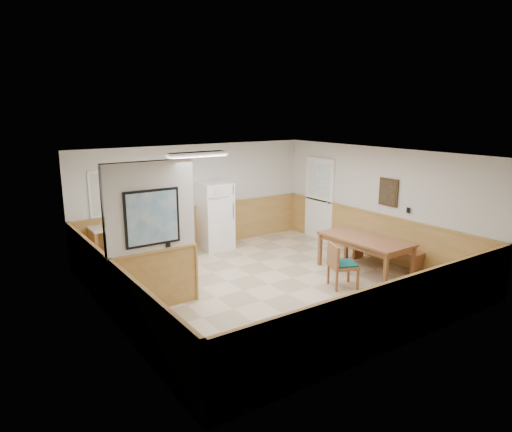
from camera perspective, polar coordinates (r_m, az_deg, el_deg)
ground at (r=8.93m, az=1.63°, el=-8.48°), size 6.00×6.00×0.00m
ceiling at (r=8.34m, az=1.75°, el=7.70°), size 6.00×6.00×0.02m
back_wall at (r=11.06m, az=-7.49°, el=2.39°), size 6.00×0.02×2.50m
right_wall at (r=10.56m, az=14.99°, el=1.54°), size 0.02×6.00×2.50m
left_wall at (r=7.26m, az=-17.88°, el=-3.81°), size 0.02×6.00×2.50m
wainscot_back at (r=11.21m, az=-7.33°, el=-1.39°), size 6.00×0.04×1.00m
wainscot_right at (r=10.71m, az=14.68°, el=-2.40°), size 0.04×6.00×1.00m
wainscot_left at (r=7.51m, az=-17.33°, el=-9.28°), size 0.04×6.00×1.00m
partition_wall at (r=7.67m, az=-12.94°, el=-2.75°), size 1.50×0.20×2.50m
kitchen_counter at (r=10.48m, az=-12.46°, el=-2.85°), size 2.20×0.61×1.00m
exterior_door at (r=11.87m, az=7.89°, el=2.13°), size 0.07×1.02×2.15m
kitchen_window at (r=10.23m, az=-18.02°, el=2.70°), size 0.80×0.04×1.00m
wall_painting at (r=10.29m, az=16.22°, el=2.87°), size 0.04×0.50×0.60m
fluorescent_fixture at (r=9.03m, az=-7.33°, el=7.67°), size 1.20×0.30×0.09m
refrigerator at (r=10.97m, az=-5.11°, el=0.00°), size 0.75×0.74×1.61m
dining_table at (r=9.58m, az=13.46°, el=-3.17°), size 0.98×1.90×0.75m
dining_bench at (r=10.19m, az=16.01°, el=-4.19°), size 0.51×1.62×0.45m
dining_chair at (r=8.75m, az=10.32°, el=-5.71°), size 0.79×0.66×0.85m
fire_extinguisher at (r=10.48m, az=-10.16°, el=0.74°), size 0.13×0.13×0.40m
soap_bottle at (r=10.06m, az=-18.29°, el=-0.67°), size 0.09×0.09×0.21m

